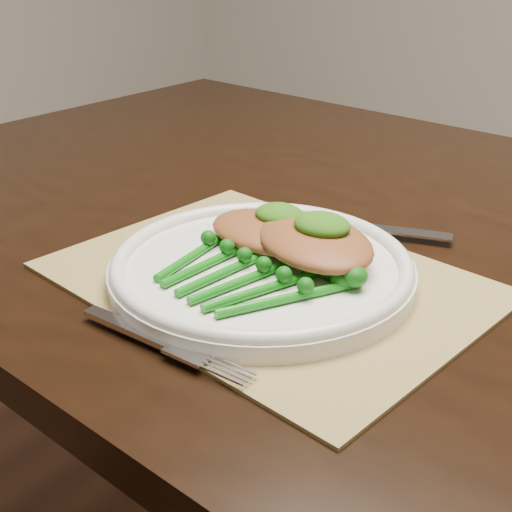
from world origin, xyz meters
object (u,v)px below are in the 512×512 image
Objects in this scene: placemat at (267,279)px; dinner_plate at (262,267)px; dining_table at (400,492)px; broccolini_bundle at (238,274)px; chicken_fillet_left at (269,232)px.

placemat is 0.02m from dinner_plate.
dining_table is at bearing 72.79° from placemat.
broccolini_bundle reaches higher than dining_table.
broccolini_bundle is (-0.00, -0.04, 0.02)m from placemat.
placemat is (-0.08, -0.19, 0.37)m from dining_table.
placemat is at bearing 73.29° from dinner_plate.
dining_table is 4.05× the size of placemat.
dining_table is at bearing 58.38° from chicken_fillet_left.
dinner_plate reaches higher than dining_table.
chicken_fillet_left is 0.70× the size of broccolini_bundle.
dining_table is 0.45m from chicken_fillet_left.
dinner_plate is at bearing -59.17° from chicken_fillet_left.
placemat is at bearing -109.96° from dining_table.
dinner_plate is 0.04m from broccolini_bundle.
placemat is 0.05m from broccolini_bundle.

